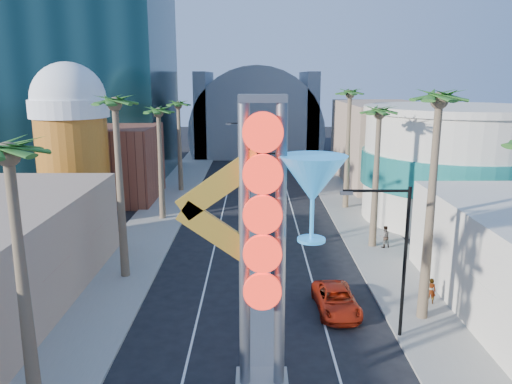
# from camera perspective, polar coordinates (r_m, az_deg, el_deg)

# --- Properties ---
(sidewalk_west) EXTENTS (5.00, 100.00, 0.15)m
(sidewalk_west) POSITION_cam_1_polar(r_m,az_deg,el_deg) (52.90, -10.17, -1.51)
(sidewalk_west) COLOR gray
(sidewalk_west) RESTS_ON ground
(sidewalk_east) EXTENTS (5.00, 100.00, 0.15)m
(sidewalk_east) POSITION_cam_1_polar(r_m,az_deg,el_deg) (53.01, 10.51, -1.50)
(sidewalk_east) COLOR gray
(sidewalk_east) RESTS_ON ground
(median) EXTENTS (1.60, 84.00, 0.15)m
(median) POSITION_cam_1_polar(r_m,az_deg,el_deg) (55.00, 0.17, -0.74)
(median) COLOR gray
(median) RESTS_ON ground
(brick_filler_west) EXTENTS (10.00, 10.00, 8.00)m
(brick_filler_west) POSITION_cam_1_polar(r_m,az_deg,el_deg) (56.43, -16.33, 3.15)
(brick_filler_west) COLOR brown
(brick_filler_west) RESTS_ON ground
(filler_east) EXTENTS (10.00, 20.00, 10.00)m
(filler_east) POSITION_cam_1_polar(r_m,az_deg,el_deg) (65.99, 14.22, 5.52)
(filler_east) COLOR tan
(filler_east) RESTS_ON ground
(beer_mug) EXTENTS (7.00, 7.00, 14.50)m
(beer_mug) POSITION_cam_1_polar(r_m,az_deg,el_deg) (48.69, -20.32, 5.95)
(beer_mug) COLOR #A95816
(beer_mug) RESTS_ON ground
(turquoise_building) EXTENTS (16.60, 16.60, 10.60)m
(turquoise_building) POSITION_cam_1_polar(r_m,az_deg,el_deg) (49.60, 21.53, 2.93)
(turquoise_building) COLOR beige
(turquoise_building) RESTS_ON ground
(canopy) EXTENTS (22.00, 16.00, 22.00)m
(canopy) POSITION_cam_1_polar(r_m,az_deg,el_deg) (87.87, 0.05, 7.24)
(canopy) COLOR slate
(canopy) RESTS_ON ground
(neon_sign) EXTENTS (6.53, 2.60, 12.55)m
(neon_sign) POSITION_cam_1_polar(r_m,az_deg,el_deg) (19.33, 3.17, -4.63)
(neon_sign) COLOR gray
(neon_sign) RESTS_ON ground
(streetlight_0) EXTENTS (3.79, 0.25, 8.00)m
(streetlight_0) POSITION_cam_1_polar(r_m,az_deg,el_deg) (36.39, 1.18, -0.14)
(streetlight_0) COLOR black
(streetlight_0) RESTS_ON ground
(streetlight_1) EXTENTS (3.79, 0.25, 8.00)m
(streetlight_1) POSITION_cam_1_polar(r_m,az_deg,el_deg) (60.00, -0.39, 5.09)
(streetlight_1) COLOR black
(streetlight_1) RESTS_ON ground
(streetlight_2) EXTENTS (3.45, 0.25, 8.00)m
(streetlight_2) POSITION_cam_1_polar(r_m,az_deg,el_deg) (25.83, 15.73, -6.30)
(streetlight_2) COLOR black
(streetlight_2) RESTS_ON ground
(palm_0) EXTENTS (2.40, 2.40, 11.70)m
(palm_0) POSITION_cam_1_polar(r_m,az_deg,el_deg) (19.74, -26.33, 2.24)
(palm_0) COLOR brown
(palm_0) RESTS_ON ground
(palm_1) EXTENTS (2.40, 2.40, 12.70)m
(palm_1) POSITION_cam_1_polar(r_m,az_deg,el_deg) (32.69, -15.76, 8.44)
(palm_1) COLOR brown
(palm_1) RESTS_ON ground
(palm_2) EXTENTS (2.40, 2.40, 11.20)m
(palm_2) POSITION_cam_1_polar(r_m,az_deg,el_deg) (46.40, -11.08, 8.23)
(palm_2) COLOR brown
(palm_2) RESTS_ON ground
(palm_3) EXTENTS (2.40, 2.40, 11.20)m
(palm_3) POSITION_cam_1_polar(r_m,az_deg,el_deg) (58.20, -8.86, 9.24)
(palm_3) COLOR brown
(palm_3) RESTS_ON ground
(palm_5) EXTENTS (2.40, 2.40, 13.20)m
(palm_5) POSITION_cam_1_polar(r_m,az_deg,el_deg) (27.14, 20.10, 8.24)
(palm_5) COLOR brown
(palm_5) RESTS_ON ground
(palm_6) EXTENTS (2.40, 2.40, 11.70)m
(palm_6) POSITION_cam_1_polar(r_m,az_deg,el_deg) (38.70, 13.89, 7.86)
(palm_6) COLOR brown
(palm_6) RESTS_ON ground
(palm_7) EXTENTS (2.40, 2.40, 12.70)m
(palm_7) POSITION_cam_1_polar(r_m,az_deg,el_deg) (50.34, 10.66, 10.14)
(palm_7) COLOR brown
(palm_7) RESTS_ON ground
(red_pickup) EXTENTS (2.47, 4.98, 1.36)m
(red_pickup) POSITION_cam_1_polar(r_m,az_deg,el_deg) (29.60, 9.15, -12.10)
(red_pickup) COLOR #B2240D
(red_pickup) RESTS_ON ground
(pedestrian_a) EXTENTS (0.66, 0.54, 1.56)m
(pedestrian_a) POSITION_cam_1_polar(r_m,az_deg,el_deg) (31.51, 19.34, -10.60)
(pedestrian_a) COLOR gray
(pedestrian_a) RESTS_ON sidewalk_east
(pedestrian_b) EXTENTS (0.97, 0.83, 1.73)m
(pedestrian_b) POSITION_cam_1_polar(r_m,az_deg,el_deg) (40.26, 14.48, -4.97)
(pedestrian_b) COLOR gray
(pedestrian_b) RESTS_ON sidewalk_east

